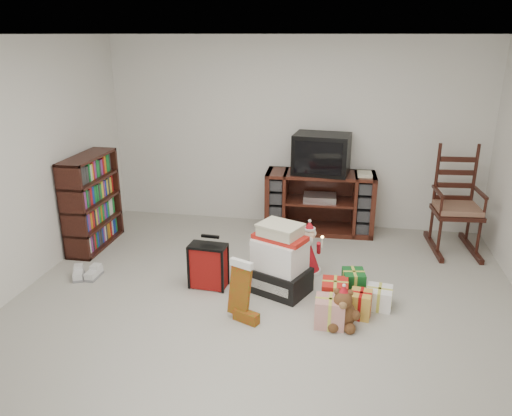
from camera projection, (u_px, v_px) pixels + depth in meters
The scene contains 13 objects.
room at pixel (262, 188), 4.30m from camera, with size 5.01×5.01×2.51m.
tv_stand at pixel (320, 202), 6.57m from camera, with size 1.42×0.55×0.80m.
bookshelf at pixel (92, 203), 6.07m from camera, with size 0.31×0.94×1.15m.
rocking_chair at pixel (455, 213), 6.04m from camera, with size 0.60×0.91×1.32m.
gift_pile at pixel (280, 263), 5.03m from camera, with size 0.69×0.61×0.72m.
red_suitcase at pixel (208, 266), 5.14m from camera, with size 0.38×0.21×0.55m.
stocking at pixel (240, 289), 4.57m from camera, with size 0.27×0.12×0.58m, color #0C7311, non-canonical shape.
teddy_bear at pixel (342, 310), 4.46m from camera, with size 0.25×0.22×0.37m.
santa_figurine at pixel (309, 253), 5.47m from camera, with size 0.30×0.28×0.61m.
mrs_claus_figurine at pixel (255, 263), 5.28m from camera, with size 0.27×0.25×0.55m.
sneaker_pair at pixel (86, 274), 5.40m from camera, with size 0.32×0.27×0.09m.
gift_cluster at pixel (351, 298), 4.75m from camera, with size 0.72×0.82×0.25m.
crt_television at pixel (322, 154), 6.34m from camera, with size 0.74×0.57×0.51m.
Camera 1 is at (0.68, -4.05, 2.51)m, focal length 35.00 mm.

